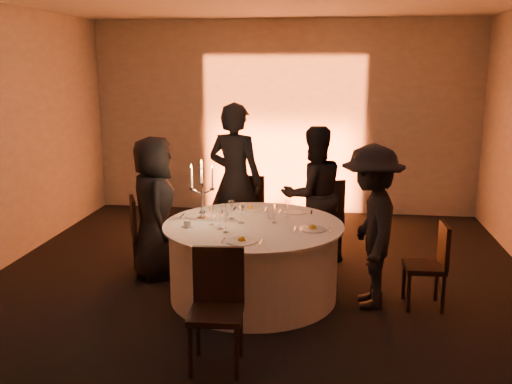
# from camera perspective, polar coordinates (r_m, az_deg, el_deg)

# --- Properties ---
(floor) EXTENTS (7.00, 7.00, 0.00)m
(floor) POSITION_cam_1_polar(r_m,az_deg,el_deg) (5.94, -0.26, -10.36)
(floor) COLOR black
(floor) RESTS_ON ground
(wall_back) EXTENTS (7.00, 0.00, 7.00)m
(wall_back) POSITION_cam_1_polar(r_m,az_deg,el_deg) (8.98, 2.77, 7.43)
(wall_back) COLOR #9F9A94
(wall_back) RESTS_ON floor
(wall_front) EXTENTS (7.00, 0.00, 7.00)m
(wall_front) POSITION_cam_1_polar(r_m,az_deg,el_deg) (2.21, -12.78, -9.67)
(wall_front) COLOR #9F9A94
(wall_front) RESTS_ON floor
(uplighter_fixture) EXTENTS (0.25, 0.12, 0.10)m
(uplighter_fixture) POSITION_cam_1_polar(r_m,az_deg,el_deg) (8.94, 2.51, -2.04)
(uplighter_fixture) COLOR black
(uplighter_fixture) RESTS_ON floor
(banquet_table) EXTENTS (1.80, 1.80, 0.77)m
(banquet_table) POSITION_cam_1_polar(r_m,az_deg,el_deg) (5.80, -0.26, -6.86)
(banquet_table) COLOR black
(banquet_table) RESTS_ON floor
(chair_left) EXTENTS (0.51, 0.51, 0.87)m
(chair_left) POSITION_cam_1_polar(r_m,az_deg,el_deg) (6.57, -11.24, -3.80)
(chair_left) COLOR black
(chair_left) RESTS_ON floor
(chair_back_left) EXTENTS (0.49, 0.49, 0.99)m
(chair_back_left) POSITION_cam_1_polar(r_m,az_deg,el_deg) (7.20, -0.61, -1.51)
(chair_back_left) COLOR black
(chair_back_left) RESTS_ON floor
(chair_back_right) EXTENTS (0.59, 0.59, 1.00)m
(chair_back_right) POSITION_cam_1_polar(r_m,az_deg,el_deg) (6.85, 6.71, -2.30)
(chair_back_right) COLOR black
(chair_back_right) RESTS_ON floor
(chair_right) EXTENTS (0.38, 0.38, 0.85)m
(chair_right) POSITION_cam_1_polar(r_m,az_deg,el_deg) (5.78, 17.20, -6.59)
(chair_right) COLOR black
(chair_right) RESTS_ON floor
(chair_front) EXTENTS (0.43, 0.43, 0.93)m
(chair_front) POSITION_cam_1_polar(r_m,az_deg,el_deg) (4.53, -3.90, -10.80)
(chair_front) COLOR black
(chair_front) RESTS_ON floor
(guest_left) EXTENTS (0.74, 0.90, 1.57)m
(guest_left) POSITION_cam_1_polar(r_m,az_deg,el_deg) (6.35, -10.13, -1.55)
(guest_left) COLOR black
(guest_left) RESTS_ON floor
(guest_back_left) EXTENTS (0.79, 0.64, 1.89)m
(guest_back_left) POSITION_cam_1_polar(r_m,az_deg,el_deg) (6.87, -2.10, 1.09)
(guest_back_left) COLOR black
(guest_back_left) RESTS_ON floor
(guest_back_right) EXTENTS (0.98, 0.90, 1.63)m
(guest_back_right) POSITION_cam_1_polar(r_m,az_deg,el_deg) (6.75, 5.75, -0.29)
(guest_back_right) COLOR black
(guest_back_right) RESTS_ON floor
(guest_right) EXTENTS (0.64, 1.06, 1.60)m
(guest_right) POSITION_cam_1_polar(r_m,az_deg,el_deg) (5.59, 11.42, -3.44)
(guest_right) COLOR black
(guest_right) RESTS_ON floor
(plate_left) EXTENTS (0.36, 0.27, 0.01)m
(plate_left) POSITION_cam_1_polar(r_m,az_deg,el_deg) (5.97, -5.81, -2.41)
(plate_left) COLOR white
(plate_left) RESTS_ON banquet_table
(plate_back_left) EXTENTS (0.36, 0.30, 0.08)m
(plate_back_left) POSITION_cam_1_polar(r_m,az_deg,el_deg) (6.22, -0.62, -1.63)
(plate_back_left) COLOR white
(plate_back_left) RESTS_ON banquet_table
(plate_back_right) EXTENTS (0.35, 0.25, 0.01)m
(plate_back_right) POSITION_cam_1_polar(r_m,az_deg,el_deg) (6.12, 3.97, -1.98)
(plate_back_right) COLOR white
(plate_back_right) RESTS_ON banquet_table
(plate_right) EXTENTS (0.36, 0.26, 0.08)m
(plate_right) POSITION_cam_1_polar(r_m,az_deg,el_deg) (5.50, 5.69, -3.60)
(plate_right) COLOR white
(plate_right) RESTS_ON banquet_table
(plate_front) EXTENTS (0.36, 0.27, 0.08)m
(plate_front) POSITION_cam_1_polar(r_m,az_deg,el_deg) (5.11, -1.44, -4.83)
(plate_front) COLOR white
(plate_front) RESTS_ON banquet_table
(coffee_cup) EXTENTS (0.11, 0.11, 0.07)m
(coffee_cup) POSITION_cam_1_polar(r_m,az_deg,el_deg) (5.61, -6.89, -3.19)
(coffee_cup) COLOR white
(coffee_cup) RESTS_ON banquet_table
(candelabra) EXTENTS (0.26, 0.13, 0.63)m
(candelabra) POSITION_cam_1_polar(r_m,az_deg,el_deg) (5.81, -5.41, -0.68)
(candelabra) COLOR white
(candelabra) RESTS_ON banquet_table
(wine_glass_a) EXTENTS (0.07, 0.07, 0.19)m
(wine_glass_a) POSITION_cam_1_polar(r_m,az_deg,el_deg) (5.68, 1.89, -1.76)
(wine_glass_a) COLOR white
(wine_glass_a) RESTS_ON banquet_table
(wine_glass_b) EXTENTS (0.07, 0.07, 0.19)m
(wine_glass_b) POSITION_cam_1_polar(r_m,az_deg,el_deg) (5.89, 3.17, -1.27)
(wine_glass_b) COLOR white
(wine_glass_b) RESTS_ON banquet_table
(wine_glass_c) EXTENTS (0.07, 0.07, 0.19)m
(wine_glass_c) POSITION_cam_1_polar(r_m,az_deg,el_deg) (5.63, -4.51, -1.92)
(wine_glass_c) COLOR white
(wine_glass_c) RESTS_ON banquet_table
(wine_glass_d) EXTENTS (0.07, 0.07, 0.19)m
(wine_glass_d) POSITION_cam_1_polar(r_m,az_deg,el_deg) (5.84, -2.47, -1.37)
(wine_glass_d) COLOR white
(wine_glass_d) RESTS_ON banquet_table
(wine_glass_e) EXTENTS (0.07, 0.07, 0.19)m
(wine_glass_e) POSITION_cam_1_polar(r_m,az_deg,el_deg) (5.47, -3.60, -2.35)
(wine_glass_e) COLOR white
(wine_glass_e) RESTS_ON banquet_table
(wine_glass_f) EXTENTS (0.07, 0.07, 0.19)m
(wine_glass_f) POSITION_cam_1_polar(r_m,az_deg,el_deg) (5.66, -1.45, -1.81)
(wine_glass_f) COLOR white
(wine_glass_f) RESTS_ON banquet_table
(wine_glass_g) EXTENTS (0.07, 0.07, 0.19)m
(wine_glass_g) POSITION_cam_1_polar(r_m,az_deg,el_deg) (5.37, -3.06, -2.66)
(wine_glass_g) COLOR white
(wine_glass_g) RESTS_ON banquet_table
(tumbler_a) EXTENTS (0.07, 0.07, 0.09)m
(tumbler_a) POSITION_cam_1_polar(r_m,az_deg,el_deg) (6.11, -3.29, -1.64)
(tumbler_a) COLOR white
(tumbler_a) RESTS_ON banquet_table
(tumbler_b) EXTENTS (0.07, 0.07, 0.09)m
(tumbler_b) POSITION_cam_1_polar(r_m,az_deg,el_deg) (5.86, 1.50, -2.25)
(tumbler_b) COLOR white
(tumbler_b) RESTS_ON banquet_table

